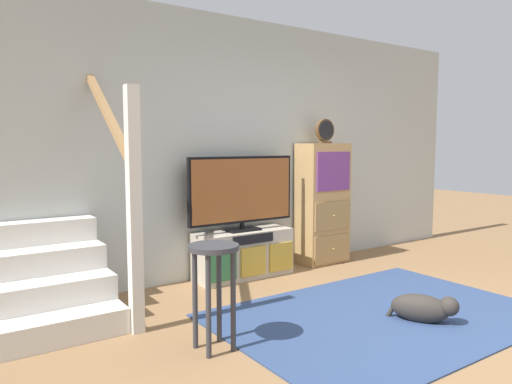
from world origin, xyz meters
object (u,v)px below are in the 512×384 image
Objects in this scene: media_console at (243,254)px; desk_clock at (325,131)px; side_cabinet at (323,204)px; television at (242,191)px; bar_stool_near at (214,272)px; dog at (424,308)px.

desk_clock is (1.11, -0.00, 1.29)m from media_console.
television is at bearing 179.30° from side_cabinet.
media_console is 1.70m from desk_clock.
side_cabinet is 2.63m from bar_stool_near.
side_cabinet is (1.11, 0.01, 0.45)m from media_console.
television is 1.13m from side_cabinet.
dog is at bearing -109.08° from side_cabinet.
desk_clock reaches higher than side_cabinet.
desk_clock reaches higher than bar_stool_near.
dog is at bearing -76.40° from television.
television is 2.10m from dog.
side_cabinet is at bearing 0.52° from media_console.
desk_clock is (1.11, -0.03, 0.63)m from television.
television reaches higher than media_console.
dog is at bearing -17.40° from bar_stool_near.
media_console is 1.93m from dog.
side_cabinet reaches higher than media_console.
bar_stool_near is 1.45× the size of dog.
desk_clock is at bearing -1.47° from television.
dog is (-0.66, -1.87, -1.42)m from desk_clock.
media_console is 0.76× the size of side_cabinet.
television is at bearing 90.00° from media_console.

